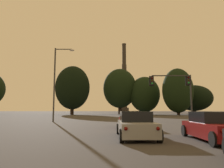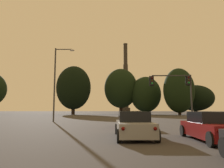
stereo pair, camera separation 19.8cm
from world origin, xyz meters
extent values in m
cube|color=gray|center=(-0.33, 11.32, 0.53)|extent=(1.86, 4.62, 0.70)
cube|color=black|center=(-0.34, 11.55, 1.15)|extent=(1.65, 2.22, 0.55)
cylinder|color=black|center=(-1.24, 13.21, 0.32)|extent=(0.23, 0.64, 0.64)
cylinder|color=black|center=(0.52, 13.23, 0.32)|extent=(0.23, 0.64, 0.64)
cylinder|color=black|center=(-1.19, 9.41, 0.32)|extent=(0.23, 0.64, 0.64)
cylinder|color=black|center=(0.57, 9.43, 0.32)|extent=(0.23, 0.64, 0.64)
sphere|color=#500705|center=(-1.03, 8.99, 0.68)|extent=(0.17, 0.17, 0.17)
sphere|color=#500705|center=(0.41, 9.01, 0.68)|extent=(0.17, 0.17, 0.17)
cube|color=maroon|center=(-0.06, 17.75, 0.53)|extent=(1.86, 4.62, 0.70)
cube|color=black|center=(-0.07, 17.98, 1.15)|extent=(1.65, 2.22, 0.55)
cylinder|color=black|center=(-0.97, 19.64, 0.32)|extent=(0.23, 0.64, 0.64)
cylinder|color=black|center=(0.79, 19.66, 0.32)|extent=(0.23, 0.64, 0.64)
cylinder|color=black|center=(-0.92, 15.84, 0.32)|extent=(0.23, 0.64, 0.64)
cylinder|color=black|center=(0.84, 15.86, 0.32)|extent=(0.23, 0.64, 0.64)
sphere|color=#500705|center=(-0.75, 15.42, 0.68)|extent=(0.17, 0.17, 0.17)
sphere|color=#500705|center=(0.69, 15.44, 0.68)|extent=(0.17, 0.17, 0.17)
cube|color=maroon|center=(3.44, 10.11, 0.53)|extent=(1.86, 4.62, 0.70)
cube|color=black|center=(3.44, 10.34, 1.15)|extent=(1.65, 2.22, 0.55)
cylinder|color=black|center=(2.58, 12.02, 0.32)|extent=(0.23, 0.64, 0.64)
cylinder|color=black|center=(4.34, 12.00, 0.32)|extent=(0.23, 0.64, 0.64)
cylinder|color=black|center=(2.53, 8.22, 0.32)|extent=(0.23, 0.64, 0.64)
sphere|color=#500705|center=(2.69, 7.80, 0.68)|extent=(0.17, 0.17, 0.17)
cylinder|color=#2D2D30|center=(7.90, 25.33, 2.88)|extent=(0.18, 0.18, 5.77)
cylinder|color=black|center=(7.90, 25.33, 0.05)|extent=(0.40, 0.40, 0.10)
cube|color=black|center=(7.61, 25.33, 5.10)|extent=(0.34, 0.34, 1.04)
cube|color=black|center=(7.61, 25.51, 5.10)|extent=(0.58, 0.03, 1.25)
sphere|color=#320504|center=(7.61, 25.14, 5.42)|extent=(0.22, 0.22, 0.22)
sphere|color=#352604|center=(7.61, 25.14, 5.10)|extent=(0.22, 0.22, 0.22)
sphere|color=green|center=(7.61, 25.14, 4.77)|extent=(0.22, 0.22, 0.22)
cylinder|color=#2D2D30|center=(5.54, 25.33, 5.67)|extent=(4.71, 0.14, 0.14)
sphere|color=#2D2D30|center=(7.90, 25.33, 5.67)|extent=(0.18, 0.18, 0.18)
cube|color=black|center=(3.18, 25.33, 5.03)|extent=(0.34, 0.34, 1.04)
cube|color=black|center=(3.18, 25.51, 5.03)|extent=(0.58, 0.03, 1.25)
sphere|color=#320504|center=(3.18, 25.14, 5.35)|extent=(0.22, 0.22, 0.22)
sphere|color=#352604|center=(3.18, 25.14, 5.03)|extent=(0.22, 0.22, 0.22)
sphere|color=green|center=(3.18, 25.14, 4.70)|extent=(0.22, 0.22, 0.22)
cylinder|color=#38383A|center=(-9.25, 27.60, 4.89)|extent=(0.20, 0.20, 9.77)
cylinder|color=#38383A|center=(-8.13, 27.60, 9.62)|extent=(2.24, 0.12, 0.12)
sphere|color=#38383A|center=(-9.25, 27.60, 9.62)|extent=(0.20, 0.20, 0.20)
ellipsoid|color=silver|center=(-7.01, 27.60, 9.50)|extent=(0.64, 0.36, 0.26)
cylinder|color=#2B2722|center=(8.26, 173.19, 1.67)|extent=(6.93, 6.93, 3.34)
cylinder|color=#332D28|center=(8.26, 173.19, 12.07)|extent=(4.33, 4.33, 17.45)
cylinder|color=#332D28|center=(8.26, 173.19, 29.52)|extent=(3.72, 3.72, 17.45)
cylinder|color=#332D28|center=(8.26, 173.19, 46.98)|extent=(3.12, 3.12, 17.45)
cylinder|color=#38322C|center=(8.26, 173.19, 55.35)|extent=(3.49, 3.49, 0.70)
cylinder|color=black|center=(18.52, 65.65, 1.18)|extent=(0.94, 0.94, 2.36)
ellipsoid|color=black|center=(18.52, 65.65, 7.49)|extent=(9.42, 8.48, 13.67)
cylinder|color=black|center=(-14.86, 71.63, 1.77)|extent=(1.15, 1.15, 3.53)
ellipsoid|color=black|center=(-14.86, 71.63, 8.98)|extent=(11.47, 10.32, 14.52)
cylinder|color=black|center=(1.12, 76.11, 1.99)|extent=(1.17, 1.17, 3.99)
ellipsoid|color=black|center=(1.12, 76.11, 9.20)|extent=(11.73, 10.56, 13.91)
cylinder|color=black|center=(9.65, 74.41, 1.17)|extent=(1.05, 1.05, 2.33)
ellipsoid|color=black|center=(9.65, 74.41, 6.92)|extent=(10.49, 9.44, 12.23)
cylinder|color=black|center=(26.02, 72.75, 1.15)|extent=(1.25, 1.25, 2.30)
ellipsoid|color=black|center=(26.02, 72.75, 5.55)|extent=(12.45, 11.21, 8.68)
camera|label=1|loc=(-1.65, -0.90, 1.51)|focal=35.00mm
camera|label=2|loc=(-1.45, -0.90, 1.51)|focal=35.00mm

